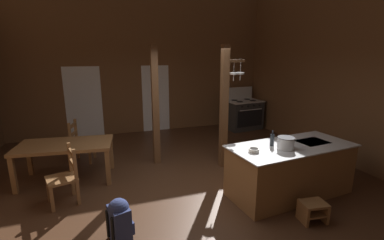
# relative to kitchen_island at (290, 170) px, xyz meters

# --- Properties ---
(ground_plane) EXTENTS (8.48, 9.30, 0.10)m
(ground_plane) POSITION_rel_kitchen_island_xyz_m (-1.76, 0.50, -0.50)
(ground_plane) COLOR #422819
(wall_back) EXTENTS (8.48, 0.14, 4.23)m
(wall_back) POSITION_rel_kitchen_island_xyz_m (-1.76, 4.82, 1.67)
(wall_back) COLOR brown
(wall_back) RESTS_ON ground_plane
(wall_right) EXTENTS (0.14, 9.30, 4.23)m
(wall_right) POSITION_rel_kitchen_island_xyz_m (2.15, 0.50, 1.67)
(wall_right) COLOR brown
(wall_right) RESTS_ON ground_plane
(glazed_door_back_left) EXTENTS (1.00, 0.01, 2.05)m
(glazed_door_back_left) POSITION_rel_kitchen_island_xyz_m (-3.49, 4.75, 0.58)
(glazed_door_back_left) COLOR white
(glazed_door_back_left) RESTS_ON ground_plane
(glazed_panel_back_right) EXTENTS (0.84, 0.01, 2.05)m
(glazed_panel_back_right) POSITION_rel_kitchen_island_xyz_m (-1.37, 4.75, 0.58)
(glazed_panel_back_right) COLOR white
(glazed_panel_back_right) RESTS_ON ground_plane
(kitchen_island) EXTENTS (2.24, 1.16, 0.89)m
(kitchen_island) POSITION_rel_kitchen_island_xyz_m (0.00, 0.00, 0.00)
(kitchen_island) COLOR brown
(kitchen_island) RESTS_ON ground_plane
(stove_range) EXTENTS (1.22, 0.92, 1.32)m
(stove_range) POSITION_rel_kitchen_island_xyz_m (1.35, 4.06, 0.04)
(stove_range) COLOR #2D2D2D
(stove_range) RESTS_ON ground_plane
(support_post_with_pot_rack) EXTENTS (0.51, 0.18, 2.58)m
(support_post_with_pot_rack) POSITION_rel_kitchen_island_xyz_m (-0.56, 1.46, 0.92)
(support_post_with_pot_rack) COLOR brown
(support_post_with_pot_rack) RESTS_ON ground_plane
(support_post_center) EXTENTS (0.14, 0.14, 2.58)m
(support_post_center) POSITION_rel_kitchen_island_xyz_m (-1.90, 2.11, 0.84)
(support_post_center) COLOR brown
(support_post_center) RESTS_ON ground_plane
(step_stool) EXTENTS (0.40, 0.33, 0.30)m
(step_stool) POSITION_rel_kitchen_island_xyz_m (-0.19, -0.80, -0.27)
(step_stool) COLOR brown
(step_stool) RESTS_ON ground_plane
(dining_table) EXTENTS (1.79, 1.09, 0.74)m
(dining_table) POSITION_rel_kitchen_island_xyz_m (-3.71, 1.82, 0.21)
(dining_table) COLOR brown
(dining_table) RESTS_ON ground_plane
(ladderback_chair_near_window) EXTENTS (0.54, 0.54, 0.95)m
(ladderback_chair_near_window) POSITION_rel_kitchen_island_xyz_m (-3.65, 0.93, 0.01)
(ladderback_chair_near_window) COLOR brown
(ladderback_chair_near_window) RESTS_ON ground_plane
(ladderback_chair_by_post) EXTENTS (0.53, 0.53, 0.95)m
(ladderback_chair_by_post) POSITION_rel_kitchen_island_xyz_m (-3.52, 2.74, 0.01)
(ladderback_chair_by_post) COLOR brown
(ladderback_chair_by_post) RESTS_ON ground_plane
(backpack) EXTENTS (0.36, 0.37, 0.60)m
(backpack) POSITION_rel_kitchen_island_xyz_m (-2.89, -0.33, -0.13)
(backpack) COLOR navy
(backpack) RESTS_ON ground_plane
(stockpot_on_counter) EXTENTS (0.34, 0.27, 0.20)m
(stockpot_on_counter) POSITION_rel_kitchen_island_xyz_m (-0.23, -0.13, 0.55)
(stockpot_on_counter) COLOR silver
(stockpot_on_counter) RESTS_ON kitchen_island
(mixing_bowl_on_counter) EXTENTS (0.16, 0.16, 0.06)m
(mixing_bowl_on_counter) POSITION_rel_kitchen_island_xyz_m (-0.79, -0.08, 0.48)
(mixing_bowl_on_counter) COLOR silver
(mixing_bowl_on_counter) RESTS_ON kitchen_island
(bottle_tall_on_counter) EXTENTS (0.07, 0.07, 0.27)m
(bottle_tall_on_counter) POSITION_rel_kitchen_island_xyz_m (-0.34, 0.09, 0.55)
(bottle_tall_on_counter) COLOR #1E2328
(bottle_tall_on_counter) RESTS_ON kitchen_island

